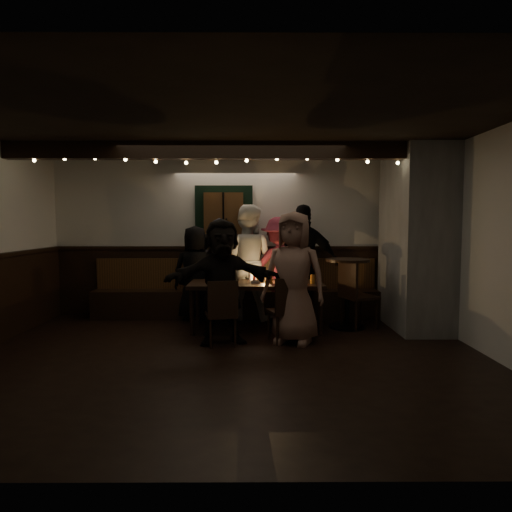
{
  "coord_description": "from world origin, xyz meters",
  "views": [
    {
      "loc": [
        0.29,
        -5.11,
        1.55
      ],
      "look_at": [
        0.33,
        1.6,
        1.05
      ],
      "focal_mm": 32.0,
      "sensor_mm": 36.0,
      "label": 1
    }
  ],
  "objects_px": {
    "high_top": "(347,284)",
    "person_a": "(195,273)",
    "chair_end": "(354,290)",
    "chair_near_left": "(222,309)",
    "person_d": "(280,268)",
    "person_e": "(304,262)",
    "person_b": "(220,269)",
    "person_c": "(247,262)",
    "dining_table": "(256,286)",
    "chair_near_right": "(287,306)",
    "person_g": "(294,278)",
    "person_f": "(222,281)"
  },
  "relations": [
    {
      "from": "person_e",
      "to": "person_f",
      "type": "relative_size",
      "value": 1.14
    },
    {
      "from": "person_b",
      "to": "person_d",
      "type": "distance_m",
      "value": 0.95
    },
    {
      "from": "chair_near_left",
      "to": "person_g",
      "type": "xyz_separation_m",
      "value": [
        0.91,
        0.19,
        0.37
      ]
    },
    {
      "from": "person_c",
      "to": "dining_table",
      "type": "bearing_deg",
      "value": 115.39
    },
    {
      "from": "chair_end",
      "to": "person_b",
      "type": "xyz_separation_m",
      "value": [
        -1.98,
        0.56,
        0.25
      ]
    },
    {
      "from": "person_g",
      "to": "chair_near_left",
      "type": "bearing_deg",
      "value": -147.34
    },
    {
      "from": "dining_table",
      "to": "high_top",
      "type": "bearing_deg",
      "value": 4.04
    },
    {
      "from": "high_top",
      "to": "person_a",
      "type": "height_order",
      "value": "person_a"
    },
    {
      "from": "dining_table",
      "to": "person_e",
      "type": "relative_size",
      "value": 1.05
    },
    {
      "from": "person_b",
      "to": "person_d",
      "type": "xyz_separation_m",
      "value": [
        0.94,
        0.1,
        0.01
      ]
    },
    {
      "from": "person_c",
      "to": "person_f",
      "type": "relative_size",
      "value": 1.14
    },
    {
      "from": "chair_near_right",
      "to": "dining_table",
      "type": "bearing_deg",
      "value": 117.54
    },
    {
      "from": "chair_near_left",
      "to": "person_d",
      "type": "bearing_deg",
      "value": 63.68
    },
    {
      "from": "chair_end",
      "to": "high_top",
      "type": "distance_m",
      "value": 0.13
    },
    {
      "from": "person_a",
      "to": "chair_near_left",
      "type": "bearing_deg",
      "value": 112.76
    },
    {
      "from": "chair_near_right",
      "to": "person_d",
      "type": "relative_size",
      "value": 0.52
    },
    {
      "from": "chair_end",
      "to": "person_e",
      "type": "relative_size",
      "value": 0.54
    },
    {
      "from": "chair_near_right",
      "to": "high_top",
      "type": "height_order",
      "value": "high_top"
    },
    {
      "from": "chair_near_left",
      "to": "person_d",
      "type": "relative_size",
      "value": 0.51
    },
    {
      "from": "person_e",
      "to": "person_c",
      "type": "bearing_deg",
      "value": 9.42
    },
    {
      "from": "high_top",
      "to": "person_d",
      "type": "height_order",
      "value": "person_d"
    },
    {
      "from": "high_top",
      "to": "person_e",
      "type": "bearing_deg",
      "value": 133.71
    },
    {
      "from": "person_e",
      "to": "person_b",
      "type": "bearing_deg",
      "value": 13.9
    },
    {
      "from": "person_b",
      "to": "person_e",
      "type": "relative_size",
      "value": 0.88
    },
    {
      "from": "dining_table",
      "to": "chair_near_left",
      "type": "xyz_separation_m",
      "value": [
        -0.43,
        -0.92,
        -0.15
      ]
    },
    {
      "from": "chair_end",
      "to": "person_a",
      "type": "height_order",
      "value": "person_a"
    },
    {
      "from": "chair_end",
      "to": "high_top",
      "type": "height_order",
      "value": "high_top"
    },
    {
      "from": "chair_near_right",
      "to": "person_c",
      "type": "distance_m",
      "value": 1.61
    },
    {
      "from": "chair_near_right",
      "to": "high_top",
      "type": "distance_m",
      "value": 1.28
    },
    {
      "from": "dining_table",
      "to": "chair_near_left",
      "type": "bearing_deg",
      "value": -114.92
    },
    {
      "from": "chair_near_left",
      "to": "person_f",
      "type": "bearing_deg",
      "value": 93.11
    },
    {
      "from": "person_b",
      "to": "person_d",
      "type": "height_order",
      "value": "person_d"
    },
    {
      "from": "high_top",
      "to": "person_f",
      "type": "height_order",
      "value": "person_f"
    },
    {
      "from": "high_top",
      "to": "person_a",
      "type": "bearing_deg",
      "value": 165.78
    },
    {
      "from": "high_top",
      "to": "person_b",
      "type": "xyz_separation_m",
      "value": [
        -1.89,
        0.53,
        0.16
      ]
    },
    {
      "from": "person_e",
      "to": "chair_near_right",
      "type": "bearing_deg",
      "value": 86.26
    },
    {
      "from": "chair_near_left",
      "to": "high_top",
      "type": "relative_size",
      "value": 0.82
    },
    {
      "from": "dining_table",
      "to": "chair_near_right",
      "type": "distance_m",
      "value": 0.85
    },
    {
      "from": "chair_near_right",
      "to": "person_b",
      "type": "bearing_deg",
      "value": 124.57
    },
    {
      "from": "dining_table",
      "to": "high_top",
      "type": "relative_size",
      "value": 1.88
    },
    {
      "from": "person_d",
      "to": "person_e",
      "type": "distance_m",
      "value": 0.39
    },
    {
      "from": "high_top",
      "to": "person_e",
      "type": "xyz_separation_m",
      "value": [
        -0.57,
        0.6,
        0.27
      ]
    },
    {
      "from": "high_top",
      "to": "person_c",
      "type": "height_order",
      "value": "person_c"
    },
    {
      "from": "high_top",
      "to": "person_a",
      "type": "distance_m",
      "value": 2.37
    },
    {
      "from": "person_d",
      "to": "person_c",
      "type": "bearing_deg",
      "value": 0.91
    },
    {
      "from": "chair_near_left",
      "to": "person_a",
      "type": "xyz_separation_m",
      "value": [
        -0.53,
        1.59,
        0.28
      ]
    },
    {
      "from": "person_b",
      "to": "dining_table",
      "type": "bearing_deg",
      "value": 150.13
    },
    {
      "from": "chair_end",
      "to": "person_d",
      "type": "relative_size",
      "value": 0.6
    },
    {
      "from": "chair_near_right",
      "to": "person_e",
      "type": "xyz_separation_m",
      "value": [
        0.38,
        1.44,
        0.44
      ]
    },
    {
      "from": "person_a",
      "to": "person_b",
      "type": "bearing_deg",
      "value": 177.27
    }
  ]
}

